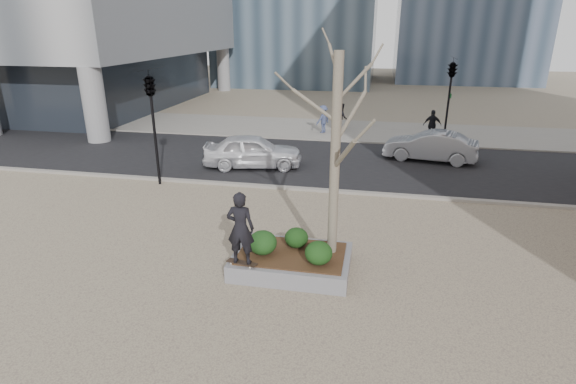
% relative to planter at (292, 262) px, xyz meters
% --- Properties ---
extents(ground, '(120.00, 120.00, 0.00)m').
position_rel_planter_xyz_m(ground, '(-1.00, 0.00, -0.23)').
color(ground, tan).
rests_on(ground, ground).
extents(street, '(60.00, 8.00, 0.02)m').
position_rel_planter_xyz_m(street, '(-1.00, 10.00, -0.21)').
color(street, black).
rests_on(street, ground).
extents(far_sidewalk, '(60.00, 6.00, 0.02)m').
position_rel_planter_xyz_m(far_sidewalk, '(-1.00, 17.00, -0.21)').
color(far_sidewalk, gray).
rests_on(far_sidewalk, ground).
extents(planter, '(3.00, 2.00, 0.45)m').
position_rel_planter_xyz_m(planter, '(0.00, 0.00, 0.00)').
color(planter, gray).
rests_on(planter, ground).
extents(planter_mulch, '(2.70, 1.70, 0.04)m').
position_rel_planter_xyz_m(planter_mulch, '(0.00, 0.00, 0.25)').
color(planter_mulch, '#382314').
rests_on(planter_mulch, planter).
extents(sycamore_tree, '(2.80, 2.80, 6.60)m').
position_rel_planter_xyz_m(sycamore_tree, '(1.00, 0.30, 3.56)').
color(sycamore_tree, gray).
rests_on(sycamore_tree, planter_mulch).
extents(shrub_left, '(0.73, 0.73, 0.62)m').
position_rel_planter_xyz_m(shrub_left, '(-0.72, -0.18, 0.57)').
color(shrub_left, '#123915').
rests_on(shrub_left, planter_mulch).
extents(shrub_middle, '(0.62, 0.62, 0.53)m').
position_rel_planter_xyz_m(shrub_middle, '(0.06, 0.36, 0.53)').
color(shrub_middle, '#173912').
rests_on(shrub_middle, planter_mulch).
extents(shrub_right, '(0.68, 0.68, 0.58)m').
position_rel_planter_xyz_m(shrub_right, '(0.75, -0.41, 0.55)').
color(shrub_right, '#183510').
rests_on(shrub_right, planter_mulch).
extents(skateboard, '(0.80, 0.35, 0.08)m').
position_rel_planter_xyz_m(skateboard, '(-1.10, -0.79, 0.26)').
color(skateboard, black).
rests_on(skateboard, planter).
extents(skateboarder, '(0.69, 0.46, 1.85)m').
position_rel_planter_xyz_m(skateboarder, '(-1.10, -0.79, 1.22)').
color(skateboarder, black).
rests_on(skateboarder, skateboard).
extents(police_car, '(4.59, 2.57, 1.48)m').
position_rel_planter_xyz_m(police_car, '(-3.41, 8.52, 0.53)').
color(police_car, white).
rests_on(police_car, street).
extents(car_silver, '(4.40, 2.20, 1.39)m').
position_rel_planter_xyz_m(car_silver, '(4.45, 11.17, 0.49)').
color(car_silver, gray).
rests_on(car_silver, street).
extents(pedestrian_a, '(0.88, 0.99, 1.69)m').
position_rel_planter_xyz_m(pedestrian_a, '(-0.19, 16.50, 0.65)').
color(pedestrian_a, black).
rests_on(pedestrian_a, far_sidewalk).
extents(pedestrian_b, '(1.06, 1.20, 1.61)m').
position_rel_planter_xyz_m(pedestrian_b, '(-1.22, 15.97, 0.61)').
color(pedestrian_b, '#3F4971').
rests_on(pedestrian_b, far_sidewalk).
extents(pedestrian_c, '(0.98, 0.43, 1.64)m').
position_rel_planter_xyz_m(pedestrian_c, '(4.93, 15.47, 0.62)').
color(pedestrian_c, black).
rests_on(pedestrian_c, far_sidewalk).
extents(traffic_light_near, '(0.60, 2.48, 4.50)m').
position_rel_planter_xyz_m(traffic_light_near, '(-6.50, 5.60, 2.02)').
color(traffic_light_near, black).
rests_on(traffic_light_near, ground).
extents(traffic_light_far, '(0.60, 2.48, 4.50)m').
position_rel_planter_xyz_m(traffic_light_far, '(5.50, 14.60, 2.02)').
color(traffic_light_far, black).
rests_on(traffic_light_far, ground).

